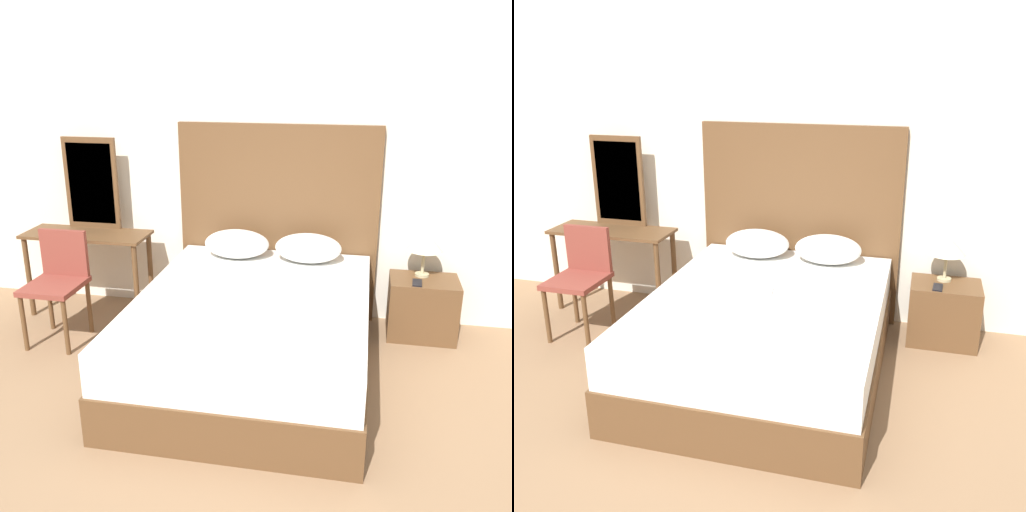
# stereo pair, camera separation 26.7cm
# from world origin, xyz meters

# --- Properties ---
(ground_plane) EXTENTS (16.00, 16.00, 0.00)m
(ground_plane) POSITION_xyz_m (0.00, 0.00, 0.00)
(ground_plane) COLOR #8C6B4C
(wall_back) EXTENTS (10.00, 0.06, 2.70)m
(wall_back) POSITION_xyz_m (0.00, 2.39, 1.35)
(wall_back) COLOR silver
(wall_back) RESTS_ON ground_plane
(bed) EXTENTS (1.57, 2.02, 0.58)m
(bed) POSITION_xyz_m (-0.11, 1.28, 0.29)
(bed) COLOR brown
(bed) RESTS_ON ground_plane
(headboard) EXTENTS (1.65, 0.05, 1.62)m
(headboard) POSITION_xyz_m (-0.11, 2.31, 0.81)
(headboard) COLOR brown
(headboard) RESTS_ON ground_plane
(pillow_left) EXTENTS (0.52, 0.38, 0.22)m
(pillow_left) POSITION_xyz_m (-0.40, 2.05, 0.69)
(pillow_left) COLOR white
(pillow_left) RESTS_ON bed
(pillow_right) EXTENTS (0.52, 0.38, 0.22)m
(pillow_right) POSITION_xyz_m (0.18, 2.05, 0.69)
(pillow_right) COLOR white
(pillow_right) RESTS_ON bed
(phone_on_bed) EXTENTS (0.09, 0.16, 0.01)m
(phone_on_bed) POSITION_xyz_m (-0.11, 1.33, 0.59)
(phone_on_bed) COLOR #B7B7BC
(phone_on_bed) RESTS_ON bed
(nightstand) EXTENTS (0.53, 0.39, 0.48)m
(nightstand) POSITION_xyz_m (1.09, 2.09, 0.24)
(nightstand) COLOR brown
(nightstand) RESTS_ON ground_plane
(table_lamp) EXTENTS (0.28, 0.28, 0.36)m
(table_lamp) POSITION_xyz_m (1.08, 2.17, 0.76)
(table_lamp) COLOR tan
(table_lamp) RESTS_ON nightstand
(phone_on_nightstand) EXTENTS (0.08, 0.15, 0.01)m
(phone_on_nightstand) POSITION_xyz_m (1.03, 2.00, 0.48)
(phone_on_nightstand) COLOR black
(phone_on_nightstand) RESTS_ON nightstand
(vanity_desk) EXTENTS (1.05, 0.40, 0.72)m
(vanity_desk) POSITION_xyz_m (-1.68, 2.01, 0.59)
(vanity_desk) COLOR brown
(vanity_desk) RESTS_ON ground_plane
(vanity_mirror) EXTENTS (0.47, 0.03, 0.77)m
(vanity_mirror) POSITION_xyz_m (-1.68, 2.18, 1.11)
(vanity_mirror) COLOR brown
(vanity_mirror) RESTS_ON vanity_desk
(chair) EXTENTS (0.40, 0.44, 0.85)m
(chair) POSITION_xyz_m (-1.69, 1.52, 0.50)
(chair) COLOR brown
(chair) RESTS_ON ground_plane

